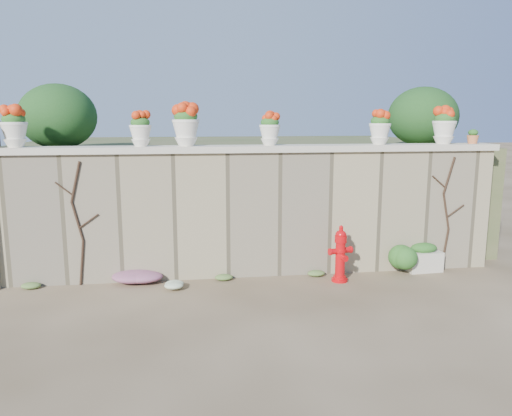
{
  "coord_description": "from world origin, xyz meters",
  "views": [
    {
      "loc": [
        -1.03,
        -6.04,
        2.55
      ],
      "look_at": [
        0.0,
        1.4,
        1.17
      ],
      "focal_mm": 35.0,
      "sensor_mm": 36.0,
      "label": 1
    }
  ],
  "objects": [
    {
      "name": "green_shrub",
      "position": [
        2.47,
        1.4,
        0.32
      ],
      "size": [
        0.68,
        0.61,
        0.64
      ],
      "primitive_type": "ellipsoid",
      "color": "#1E5119",
      "rests_on": "ground"
    },
    {
      "name": "stone_wall",
      "position": [
        0.0,
        1.8,
        1.0
      ],
      "size": [
        8.0,
        0.4,
        2.0
      ],
      "primitive_type": "cube",
      "color": "gray",
      "rests_on": "ground"
    },
    {
      "name": "fire_hydrant",
      "position": [
        1.3,
        1.21,
        0.45
      ],
      "size": [
        0.39,
        0.27,
        0.89
      ],
      "rotation": [
        0.0,
        0.0,
        0.25
      ],
      "color": "red",
      "rests_on": "ground"
    },
    {
      "name": "wall_cap",
      "position": [
        0.0,
        1.8,
        2.05
      ],
      "size": [
        8.1,
        0.52,
        0.1
      ],
      "primitive_type": "cube",
      "color": "beige",
      "rests_on": "stone_wall"
    },
    {
      "name": "back_shrub_left",
      "position": [
        -3.2,
        3.0,
        2.55
      ],
      "size": [
        1.3,
        1.3,
        1.1
      ],
      "primitive_type": "ellipsoid",
      "color": "#143814",
      "rests_on": "raised_fill"
    },
    {
      "name": "raised_fill",
      "position": [
        0.0,
        5.0,
        1.0
      ],
      "size": [
        9.0,
        6.0,
        2.0
      ],
      "primitive_type": "cube",
      "color": "#384C23",
      "rests_on": "ground"
    },
    {
      "name": "white_flowers",
      "position": [
        -1.2,
        1.19,
        0.09
      ],
      "size": [
        0.49,
        0.39,
        0.18
      ],
      "primitive_type": "ellipsoid",
      "color": "white",
      "rests_on": "ground"
    },
    {
      "name": "urn_pot_3",
      "position": [
        0.27,
        1.8,
        2.36
      ],
      "size": [
        0.33,
        0.33,
        0.52
      ],
      "color": "white",
      "rests_on": "wall_cap"
    },
    {
      "name": "ground",
      "position": [
        0.0,
        0.0,
        0.0
      ],
      "size": [
        80.0,
        80.0,
        0.0
      ],
      "primitive_type": "plane",
      "color": "#4F3E27",
      "rests_on": "ground"
    },
    {
      "name": "urn_pot_0",
      "position": [
        -3.54,
        1.8,
        2.4
      ],
      "size": [
        0.38,
        0.38,
        0.6
      ],
      "color": "white",
      "rests_on": "wall_cap"
    },
    {
      "name": "terracotta_pot",
      "position": [
        3.72,
        1.8,
        2.21
      ],
      "size": [
        0.19,
        0.19,
        0.23
      ],
      "color": "#C56D3C",
      "rests_on": "wall_cap"
    },
    {
      "name": "urn_pot_4",
      "position": [
        2.09,
        1.8,
        2.37
      ],
      "size": [
        0.35,
        0.35,
        0.55
      ],
      "color": "white",
      "rests_on": "wall_cap"
    },
    {
      "name": "vine_right",
      "position": [
        3.23,
        1.58,
        0.99
      ],
      "size": [
        0.6,
        0.04,
        1.91
      ],
      "color": "black",
      "rests_on": "ground"
    },
    {
      "name": "magenta_clump",
      "position": [
        -1.83,
        1.55,
        0.12
      ],
      "size": [
        0.93,
        0.62,
        0.25
      ],
      "primitive_type": "ellipsoid",
      "color": "#BD2597",
      "rests_on": "ground"
    },
    {
      "name": "urn_pot_5",
      "position": [
        3.2,
        1.8,
        2.4
      ],
      "size": [
        0.39,
        0.39,
        0.61
      ],
      "color": "white",
      "rests_on": "wall_cap"
    },
    {
      "name": "vine_left",
      "position": [
        -2.67,
        1.58,
        0.99
      ],
      "size": [
        0.6,
        0.04,
        1.91
      ],
      "color": "black",
      "rests_on": "ground"
    },
    {
      "name": "urn_pot_1",
      "position": [
        -1.72,
        1.8,
        2.36
      ],
      "size": [
        0.33,
        0.33,
        0.52
      ],
      "color": "white",
      "rests_on": "wall_cap"
    },
    {
      "name": "back_shrub_right",
      "position": [
        3.4,
        3.0,
        2.55
      ],
      "size": [
        1.3,
        1.3,
        1.1
      ],
      "primitive_type": "ellipsoid",
      "color": "#143814",
      "rests_on": "raised_fill"
    },
    {
      "name": "urn_pot_2",
      "position": [
        -1.03,
        1.8,
        2.42
      ],
      "size": [
        0.42,
        0.42,
        0.65
      ],
      "color": "white",
      "rests_on": "wall_cap"
    },
    {
      "name": "planter_box",
      "position": [
        2.85,
        1.55,
        0.22
      ],
      "size": [
        0.6,
        0.37,
        0.48
      ],
      "rotation": [
        0.0,
        0.0,
        0.07
      ],
      "color": "beige",
      "rests_on": "ground"
    }
  ]
}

